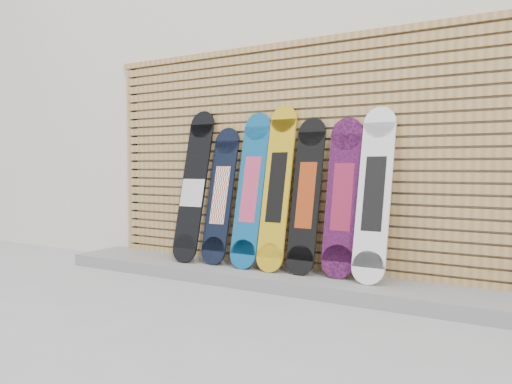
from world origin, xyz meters
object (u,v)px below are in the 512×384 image
snowboard_6 (374,194)px  snowboard_1 (221,195)px  snowboard_2 (251,189)px  snowboard_4 (306,195)px  snowboard_0 (194,186)px  snowboard_3 (277,187)px  snowboard_5 (343,197)px

snowboard_6 → snowboard_1: bearing=179.5°
snowboard_2 → snowboard_4: (0.58, 0.02, -0.04)m
snowboard_0 → snowboard_3: 0.96m
snowboard_0 → snowboard_1: (0.31, 0.03, -0.08)m
snowboard_3 → snowboard_6: 0.94m
snowboard_6 → snowboard_3: bearing=179.7°
snowboard_1 → snowboard_0: bearing=-173.9°
snowboard_1 → snowboard_4: 0.95m
snowboard_1 → snowboard_3: (0.65, -0.01, 0.09)m
snowboard_1 → snowboard_2: snowboard_2 is taller
snowboard_1 → snowboard_5: bearing=1.1°
snowboard_3 → snowboard_4: size_ratio=1.09×
snowboard_0 → snowboard_4: 1.26m
snowboard_3 → snowboard_4: (0.30, 0.02, -0.07)m
snowboard_0 → snowboard_3: size_ratio=1.00×
snowboard_1 → snowboard_5: snowboard_5 is taller
snowboard_2 → snowboard_5: 0.93m
snowboard_4 → snowboard_2: bearing=-178.2°
snowboard_2 → snowboard_3: size_ratio=0.97×
snowboard_1 → snowboard_2: size_ratio=0.91×
snowboard_0 → snowboard_1: snowboard_0 is taller
snowboard_1 → snowboard_3: bearing=-0.8°
snowboard_2 → snowboard_6: bearing=-0.1°
snowboard_2 → snowboard_6: size_ratio=1.01×
snowboard_4 → snowboard_6: size_ratio=0.96×
snowboard_4 → snowboard_6: 0.64m
snowboard_0 → snowboard_2: (0.68, 0.02, -0.01)m
snowboard_0 → snowboard_3: bearing=1.4°
snowboard_4 → snowboard_5: 0.34m
snowboard_1 → snowboard_4: snowboard_4 is taller
snowboard_5 → snowboard_2: bearing=-177.7°
snowboard_3 → snowboard_4: snowboard_3 is taller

